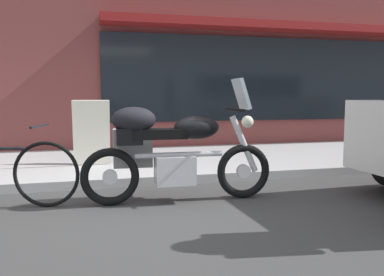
% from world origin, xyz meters
% --- Properties ---
extents(ground_plane, '(80.00, 80.00, 0.00)m').
position_xyz_m(ground_plane, '(0.00, 0.00, 0.00)').
color(ground_plane, '#393939').
extents(touring_motorcycle, '(2.17, 0.71, 1.40)m').
position_xyz_m(touring_motorcycle, '(0.33, 0.42, 0.60)').
color(touring_motorcycle, black).
rests_on(touring_motorcycle, ground_plane).
extents(sandwich_board_sign, '(0.55, 0.43, 1.00)m').
position_xyz_m(sandwich_board_sign, '(-0.49, 2.41, 0.63)').
color(sandwich_board_sign, silver).
rests_on(sandwich_board_sign, sidewalk_curb).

